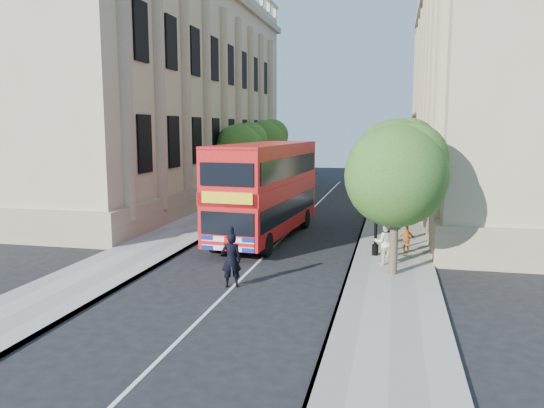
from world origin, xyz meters
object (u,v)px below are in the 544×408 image
Objects in this scene: lamp_post at (377,203)px; woman_pedestrian at (385,242)px; double_decker_bus at (266,188)px; police_constable at (231,260)px; box_van at (277,194)px.

lamp_post is 2.72× the size of woman_pedestrian.
police_constable is (0.79, -8.71, -1.72)m from double_decker_bus.
box_van is at bearing 123.88° from lamp_post.
box_van reaches higher than police_constable.
police_constable is 1.08× the size of woman_pedestrian.
woman_pedestrian is (0.43, -1.51, -1.44)m from lamp_post.
double_decker_bus is 5.77× the size of woman_pedestrian.
woman_pedestrian is at bearing -30.87° from double_decker_bus.
box_van reaches higher than woman_pedestrian.
double_decker_bus is at bearing 153.11° from lamp_post.
woman_pedestrian is (7.24, -11.65, -0.44)m from box_van.
lamp_post is 0.47× the size of double_decker_bus.
double_decker_bus reaches higher than police_constable.
lamp_post is 2.13m from woman_pedestrian.
double_decker_bus is 8.92m from police_constable.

